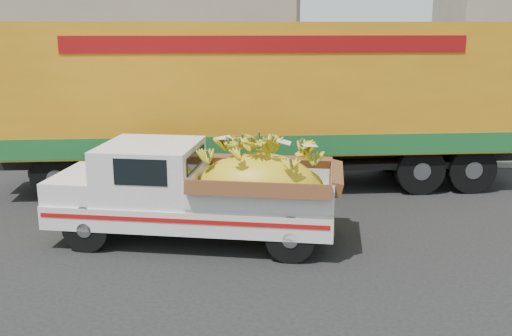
# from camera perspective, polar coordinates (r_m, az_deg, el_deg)

# --- Properties ---
(ground) EXTENTS (100.00, 100.00, 0.00)m
(ground) POSITION_cam_1_polar(r_m,az_deg,el_deg) (10.72, -3.31, -6.28)
(ground) COLOR black
(ground) RESTS_ON ground
(curb) EXTENTS (60.00, 0.25, 0.15)m
(curb) POSITION_cam_1_polar(r_m,az_deg,el_deg) (16.10, -0.25, 0.97)
(curb) COLOR gray
(curb) RESTS_ON ground
(sidewalk) EXTENTS (60.00, 4.00, 0.14)m
(sidewalk) POSITION_cam_1_polar(r_m,az_deg,el_deg) (18.14, 0.42, 2.45)
(sidewalk) COLOR gray
(sidewalk) RESTS_ON ground
(building_left) EXTENTS (18.00, 6.00, 5.00)m
(building_left) POSITION_cam_1_polar(r_m,az_deg,el_deg) (25.50, -16.84, 10.73)
(building_left) COLOR gray
(building_left) RESTS_ON ground
(pickup_truck) EXTENTS (4.99, 1.98, 1.73)m
(pickup_truck) POSITION_cam_1_polar(r_m,az_deg,el_deg) (9.99, -4.11, -2.23)
(pickup_truck) COLOR black
(pickup_truck) RESTS_ON ground
(semi_trailer) EXTENTS (12.08, 4.58, 3.80)m
(semi_trailer) POSITION_cam_1_polar(r_m,az_deg,el_deg) (13.30, 0.71, 7.14)
(semi_trailer) COLOR black
(semi_trailer) RESTS_ON ground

